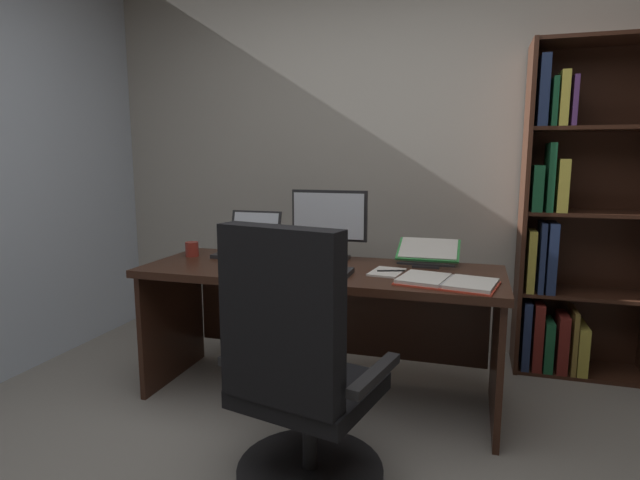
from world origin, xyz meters
TOP-DOWN VIEW (x-y plane):
  - wall_back at (0.00, 2.06)m, footprint 4.63×0.12m
  - desk at (-0.19, 1.12)m, footprint 1.88×0.70m
  - bookshelf at (1.14, 1.81)m, footprint 0.76×0.34m
  - office_chair at (-0.04, 0.25)m, footprint 0.68×0.60m
  - monitor at (-0.20, 1.27)m, footprint 0.44×0.16m
  - laptop at (-0.70, 1.27)m, footprint 0.33×0.32m
  - keyboard at (-0.20, 0.92)m, footprint 0.42×0.15m
  - computer_mouse at (-0.50, 0.92)m, footprint 0.06×0.10m
  - reading_stand_with_book at (0.35, 1.34)m, footprint 0.34×0.29m
  - open_binder at (0.47, 0.87)m, footprint 0.48×0.35m
  - notepad at (0.17, 1.02)m, footprint 0.18×0.23m
  - pen at (0.19, 1.02)m, footprint 0.13×0.05m
  - coffee_mug at (-1.00, 1.13)m, footprint 0.08×0.08m

SIDE VIEW (x-z plane):
  - office_chair at x=-0.04m, z-range -0.08..0.98m
  - desk at x=-0.19m, z-range 0.17..0.89m
  - notepad at x=0.17m, z-range 0.72..0.73m
  - open_binder at x=0.47m, z-range 0.72..0.75m
  - keyboard at x=-0.20m, z-range 0.72..0.75m
  - pen at x=0.19m, z-range 0.73..0.74m
  - computer_mouse at x=-0.50m, z-range 0.72..0.76m
  - coffee_mug at x=-1.00m, z-range 0.72..0.81m
  - laptop at x=-0.70m, z-range 0.65..0.90m
  - reading_stand_with_book at x=0.35m, z-range 0.73..0.85m
  - bookshelf at x=1.14m, z-range -0.09..1.87m
  - monitor at x=-0.20m, z-range 0.72..1.12m
  - wall_back at x=0.00m, z-range 0.00..2.66m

